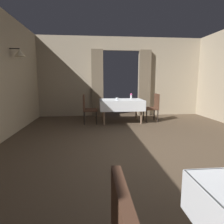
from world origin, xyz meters
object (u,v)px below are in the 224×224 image
object	(u,v)px
dining_table_mid	(121,103)
flower_vase_mid	(131,96)
glass_mid_b	(117,99)
chair_mid_left	(88,108)
chair_mid_right	(153,106)

from	to	relation	value
dining_table_mid	flower_vase_mid	xyz separation A→B (m)	(0.35, 0.12, 0.21)
flower_vase_mid	glass_mid_b	size ratio (longest dim) A/B	2.31
dining_table_mid	chair_mid_left	size ratio (longest dim) A/B	1.53
chair_mid_right	glass_mid_b	size ratio (longest dim) A/B	10.98
chair_mid_right	glass_mid_b	xyz separation A→B (m)	(-1.26, -0.22, 0.28)
chair_mid_right	chair_mid_left	size ratio (longest dim) A/B	1.00
chair_mid_left	glass_mid_b	xyz separation A→B (m)	(0.93, -0.09, 0.28)
glass_mid_b	chair_mid_left	bearing A→B (deg)	174.70
flower_vase_mid	dining_table_mid	bearing A→B (deg)	-161.11
dining_table_mid	chair_mid_right	distance (m)	1.10
chair_mid_left	dining_table_mid	bearing A→B (deg)	5.06
chair_mid_left	flower_vase_mid	distance (m)	1.50
chair_mid_left	glass_mid_b	size ratio (longest dim) A/B	10.98
chair_mid_left	flower_vase_mid	size ratio (longest dim) A/B	4.76
dining_table_mid	glass_mid_b	size ratio (longest dim) A/B	16.75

